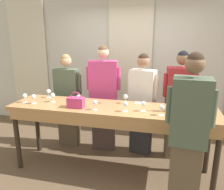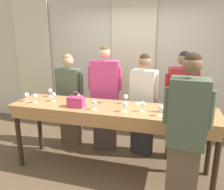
{
  "view_description": "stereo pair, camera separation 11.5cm",
  "coord_description": "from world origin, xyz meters",
  "px_view_note": "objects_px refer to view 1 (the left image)",
  "views": [
    {
      "loc": [
        0.69,
        -2.78,
        1.93
      ],
      "look_at": [
        0.0,
        0.07,
        1.14
      ],
      "focal_mm": 35.0,
      "sensor_mm": 36.0,
      "label": 1
    },
    {
      "loc": [
        0.81,
        -2.75,
        1.93
      ],
      "look_at": [
        0.0,
        0.07,
        1.14
      ],
      "focal_mm": 35.0,
      "sensor_mm": 36.0,
      "label": 2
    }
  ],
  "objects_px": {
    "wine_bottle": "(170,102)",
    "wine_glass_front_mid": "(125,104)",
    "wine_glass_near_host": "(126,97)",
    "guest_olive_jacket": "(68,100)",
    "wine_glass_back_mid": "(25,96)",
    "wine_glass_by_bottle": "(95,103)",
    "tasting_bar": "(110,114)",
    "guest_pink_top": "(104,99)",
    "wine_glass_center_mid": "(53,96)",
    "wine_glass_center_left": "(185,104)",
    "wine_glass_back_left": "(79,97)",
    "wine_glass_by_handbag": "(144,104)",
    "guest_striped_shirt": "(179,106)",
    "guest_cream_sweater": "(142,104)",
    "wine_glass_front_left": "(162,108)",
    "host_pouring": "(188,139)",
    "wine_glass_back_right": "(34,97)",
    "wine_glass_front_right": "(175,103)",
    "handbag": "(76,102)",
    "wine_glass_center_right": "(49,92)"
  },
  "relations": [
    {
      "from": "wine_bottle",
      "to": "wine_glass_back_right",
      "type": "relative_size",
      "value": 2.38
    },
    {
      "from": "wine_glass_front_mid",
      "to": "wine_glass_center_left",
      "type": "relative_size",
      "value": 1.0
    },
    {
      "from": "tasting_bar",
      "to": "wine_glass_back_right",
      "type": "distance_m",
      "value": 1.14
    },
    {
      "from": "wine_glass_front_left",
      "to": "wine_glass_back_left",
      "type": "height_order",
      "value": "same"
    },
    {
      "from": "guest_olive_jacket",
      "to": "guest_pink_top",
      "type": "height_order",
      "value": "guest_pink_top"
    },
    {
      "from": "wine_glass_front_left",
      "to": "wine_glass_center_mid",
      "type": "distance_m",
      "value": 1.59
    },
    {
      "from": "wine_glass_near_host",
      "to": "guest_olive_jacket",
      "type": "height_order",
      "value": "guest_olive_jacket"
    },
    {
      "from": "guest_striped_shirt",
      "to": "wine_glass_center_left",
      "type": "bearing_deg",
      "value": -87.77
    },
    {
      "from": "wine_glass_center_mid",
      "to": "guest_pink_top",
      "type": "height_order",
      "value": "guest_pink_top"
    },
    {
      "from": "wine_glass_near_host",
      "to": "guest_pink_top",
      "type": "bearing_deg",
      "value": 136.39
    },
    {
      "from": "guest_olive_jacket",
      "to": "guest_striped_shirt",
      "type": "relative_size",
      "value": 0.95
    },
    {
      "from": "wine_bottle",
      "to": "wine_glass_back_mid",
      "type": "xyz_separation_m",
      "value": [
        -2.06,
        -0.09,
        -0.03
      ]
    },
    {
      "from": "wine_glass_back_left",
      "to": "host_pouring",
      "type": "height_order",
      "value": "host_pouring"
    },
    {
      "from": "wine_glass_by_handbag",
      "to": "guest_pink_top",
      "type": "bearing_deg",
      "value": 135.98
    },
    {
      "from": "wine_glass_center_mid",
      "to": "wine_glass_by_handbag",
      "type": "height_order",
      "value": "same"
    },
    {
      "from": "wine_glass_center_left",
      "to": "wine_glass_back_mid",
      "type": "distance_m",
      "value": 2.25
    },
    {
      "from": "wine_glass_back_right",
      "to": "guest_striped_shirt",
      "type": "bearing_deg",
      "value": 20.04
    },
    {
      "from": "wine_glass_center_mid",
      "to": "wine_bottle",
      "type": "bearing_deg",
      "value": -1.07
    },
    {
      "from": "wine_glass_back_left",
      "to": "guest_pink_top",
      "type": "bearing_deg",
      "value": 71.88
    },
    {
      "from": "wine_bottle",
      "to": "wine_glass_front_mid",
      "type": "bearing_deg",
      "value": -166.09
    },
    {
      "from": "wine_glass_by_handbag",
      "to": "guest_striped_shirt",
      "type": "height_order",
      "value": "guest_striped_shirt"
    },
    {
      "from": "guest_cream_sweater",
      "to": "host_pouring",
      "type": "xyz_separation_m",
      "value": [
        0.6,
        -1.24,
        0.04
      ]
    },
    {
      "from": "tasting_bar",
      "to": "guest_olive_jacket",
      "type": "height_order",
      "value": "guest_olive_jacket"
    },
    {
      "from": "wine_glass_center_left",
      "to": "wine_glass_near_host",
      "type": "height_order",
      "value": "same"
    },
    {
      "from": "handbag",
      "to": "wine_glass_near_host",
      "type": "xyz_separation_m",
      "value": [
        0.62,
        0.34,
        0.02
      ]
    },
    {
      "from": "wine_bottle",
      "to": "wine_glass_back_left",
      "type": "bearing_deg",
      "value": 178.43
    },
    {
      "from": "wine_glass_back_mid",
      "to": "wine_glass_by_bottle",
      "type": "distance_m",
      "value": 1.1
    },
    {
      "from": "wine_glass_center_right",
      "to": "guest_striped_shirt",
      "type": "relative_size",
      "value": 0.08
    },
    {
      "from": "wine_glass_front_mid",
      "to": "wine_glass_back_mid",
      "type": "height_order",
      "value": "same"
    },
    {
      "from": "host_pouring",
      "to": "wine_glass_front_left",
      "type": "bearing_deg",
      "value": 123.06
    },
    {
      "from": "wine_bottle",
      "to": "host_pouring",
      "type": "relative_size",
      "value": 0.18
    },
    {
      "from": "tasting_bar",
      "to": "wine_glass_center_right",
      "type": "bearing_deg",
      "value": 167.1
    },
    {
      "from": "wine_glass_back_right",
      "to": "wine_glass_front_mid",
      "type": "bearing_deg",
      "value": -1.17
    },
    {
      "from": "tasting_bar",
      "to": "guest_pink_top",
      "type": "bearing_deg",
      "value": 113.4
    },
    {
      "from": "wine_glass_near_host",
      "to": "wine_glass_back_left",
      "type": "bearing_deg",
      "value": -164.83
    },
    {
      "from": "guest_pink_top",
      "to": "guest_striped_shirt",
      "type": "bearing_deg",
      "value": 0.0
    },
    {
      "from": "guest_olive_jacket",
      "to": "guest_cream_sweater",
      "type": "distance_m",
      "value": 1.31
    },
    {
      "from": "tasting_bar",
      "to": "wine_glass_by_bottle",
      "type": "distance_m",
      "value": 0.3
    },
    {
      "from": "wine_bottle",
      "to": "wine_glass_by_bottle",
      "type": "bearing_deg",
      "value": -170.25
    },
    {
      "from": "wine_glass_near_host",
      "to": "guest_cream_sweater",
      "type": "bearing_deg",
      "value": 65.35
    },
    {
      "from": "wine_glass_center_left",
      "to": "guest_striped_shirt",
      "type": "relative_size",
      "value": 0.08
    },
    {
      "from": "guest_cream_sweater",
      "to": "wine_glass_back_right",
      "type": "bearing_deg",
      "value": -153.06
    },
    {
      "from": "wine_glass_front_mid",
      "to": "wine_glass_center_left",
      "type": "distance_m",
      "value": 0.76
    },
    {
      "from": "wine_glass_front_left",
      "to": "guest_olive_jacket",
      "type": "distance_m",
      "value": 1.83
    },
    {
      "from": "wine_glass_back_mid",
      "to": "wine_glass_back_right",
      "type": "height_order",
      "value": "same"
    },
    {
      "from": "wine_glass_front_right",
      "to": "wine_glass_by_bottle",
      "type": "relative_size",
      "value": 1.0
    },
    {
      "from": "wine_glass_by_handbag",
      "to": "guest_olive_jacket",
      "type": "xyz_separation_m",
      "value": [
        -1.4,
        0.71,
        -0.24
      ]
    },
    {
      "from": "handbag",
      "to": "wine_glass_back_mid",
      "type": "relative_size",
      "value": 1.67
    },
    {
      "from": "wine_glass_center_mid",
      "to": "tasting_bar",
      "type": "bearing_deg",
      "value": -2.91
    },
    {
      "from": "wine_glass_center_mid",
      "to": "wine_glass_back_mid",
      "type": "height_order",
      "value": "same"
    }
  ]
}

